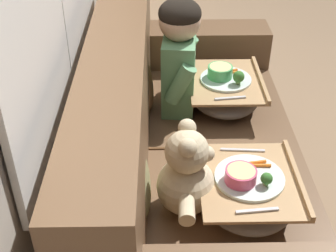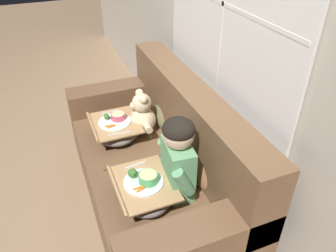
{
  "view_description": "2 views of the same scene",
  "coord_description": "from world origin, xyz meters",
  "px_view_note": "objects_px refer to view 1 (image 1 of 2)",
  "views": [
    {
      "loc": [
        -1.6,
        0.16,
        1.68
      ],
      "look_at": [
        -0.08,
        0.14,
        0.61
      ],
      "focal_mm": 50.0,
      "sensor_mm": 36.0,
      "label": 1
    },
    {
      "loc": [
        1.75,
        -0.55,
        1.97
      ],
      "look_at": [
        0.11,
        0.11,
        0.77
      ],
      "focal_mm": 35.0,
      "sensor_mm": 36.0,
      "label": 2
    }
  ],
  "objects_px": {
    "lap_tray_child": "(225,91)",
    "lap_tray_teddy": "(248,191)",
    "throw_pillow_behind_teddy": "(135,175)",
    "child_figure": "(179,50)",
    "teddy_bear": "(188,177)",
    "couch": "(183,165)",
    "throw_pillow_behind_child": "(141,76)"
  },
  "relations": [
    {
      "from": "throw_pillow_behind_child",
      "to": "lap_tray_teddy",
      "type": "distance_m",
      "value": 0.82
    },
    {
      "from": "child_figure",
      "to": "lap_tray_child",
      "type": "height_order",
      "value": "child_figure"
    },
    {
      "from": "teddy_bear",
      "to": "lap_tray_child",
      "type": "bearing_deg",
      "value": -17.28
    },
    {
      "from": "couch",
      "to": "child_figure",
      "type": "height_order",
      "value": "child_figure"
    },
    {
      "from": "child_figure",
      "to": "lap_tray_child",
      "type": "distance_m",
      "value": 0.31
    },
    {
      "from": "throw_pillow_behind_child",
      "to": "throw_pillow_behind_teddy",
      "type": "relative_size",
      "value": 1.07
    },
    {
      "from": "teddy_bear",
      "to": "lap_tray_child",
      "type": "distance_m",
      "value": 0.74
    },
    {
      "from": "throw_pillow_behind_child",
      "to": "lap_tray_teddy",
      "type": "height_order",
      "value": "throw_pillow_behind_child"
    },
    {
      "from": "child_figure",
      "to": "lap_tray_child",
      "type": "xyz_separation_m",
      "value": [
        0.0,
        -0.22,
        -0.22
      ]
    },
    {
      "from": "teddy_bear",
      "to": "lap_tray_teddy",
      "type": "relative_size",
      "value": 0.93
    },
    {
      "from": "throw_pillow_behind_child",
      "to": "child_figure",
      "type": "bearing_deg",
      "value": -90.03
    },
    {
      "from": "throw_pillow_behind_child",
      "to": "child_figure",
      "type": "distance_m",
      "value": 0.23
    },
    {
      "from": "couch",
      "to": "lap_tray_teddy",
      "type": "bearing_deg",
      "value": -148.44
    },
    {
      "from": "child_figure",
      "to": "teddy_bear",
      "type": "relative_size",
      "value": 1.41
    },
    {
      "from": "teddy_bear",
      "to": "throw_pillow_behind_child",
      "type": "bearing_deg",
      "value": 14.74
    },
    {
      "from": "couch",
      "to": "throw_pillow_behind_child",
      "type": "height_order",
      "value": "couch"
    },
    {
      "from": "throw_pillow_behind_child",
      "to": "lap_tray_teddy",
      "type": "relative_size",
      "value": 0.86
    },
    {
      "from": "teddy_bear",
      "to": "couch",
      "type": "bearing_deg",
      "value": -0.32
    },
    {
      "from": "throw_pillow_behind_child",
      "to": "throw_pillow_behind_teddy",
      "type": "height_order",
      "value": "throw_pillow_behind_child"
    },
    {
      "from": "lap_tray_child",
      "to": "teddy_bear",
      "type": "bearing_deg",
      "value": 162.72
    },
    {
      "from": "throw_pillow_behind_teddy",
      "to": "lap_tray_child",
      "type": "relative_size",
      "value": 0.77
    },
    {
      "from": "lap_tray_child",
      "to": "throw_pillow_behind_teddy",
      "type": "bearing_deg",
      "value": 150.13
    },
    {
      "from": "couch",
      "to": "throw_pillow_behind_teddy",
      "type": "xyz_separation_m",
      "value": [
        -0.35,
        0.19,
        0.25
      ]
    },
    {
      "from": "couch",
      "to": "throw_pillow_behind_child",
      "type": "relative_size",
      "value": 5.21
    },
    {
      "from": "throw_pillow_behind_child",
      "to": "teddy_bear",
      "type": "relative_size",
      "value": 0.93
    },
    {
      "from": "throw_pillow_behind_teddy",
      "to": "lap_tray_teddy",
      "type": "bearing_deg",
      "value": -90.13
    },
    {
      "from": "couch",
      "to": "lap_tray_teddy",
      "type": "xyz_separation_m",
      "value": [
        -0.35,
        -0.22,
        0.17
      ]
    },
    {
      "from": "throw_pillow_behind_child",
      "to": "lap_tray_child",
      "type": "distance_m",
      "value": 0.42
    },
    {
      "from": "lap_tray_child",
      "to": "lap_tray_teddy",
      "type": "relative_size",
      "value": 1.06
    },
    {
      "from": "lap_tray_teddy",
      "to": "teddy_bear",
      "type": "bearing_deg",
      "value": 89.8
    },
    {
      "from": "lap_tray_child",
      "to": "lap_tray_teddy",
      "type": "bearing_deg",
      "value": 179.98
    },
    {
      "from": "child_figure",
      "to": "lap_tray_child",
      "type": "bearing_deg",
      "value": -90.0
    }
  ]
}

